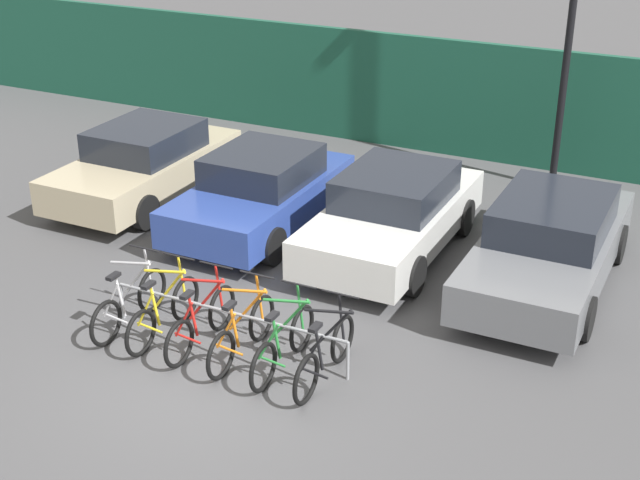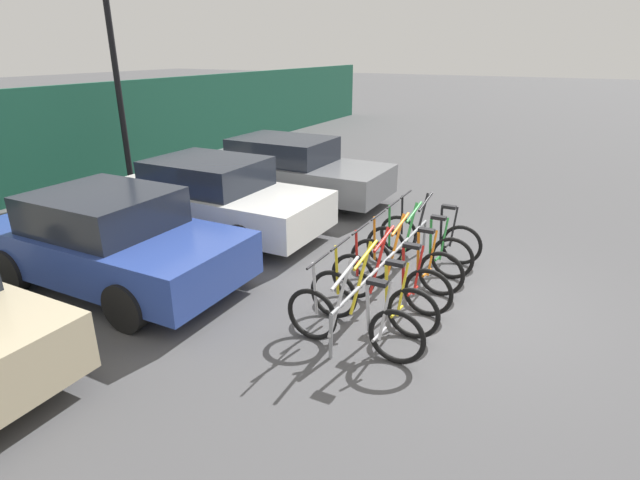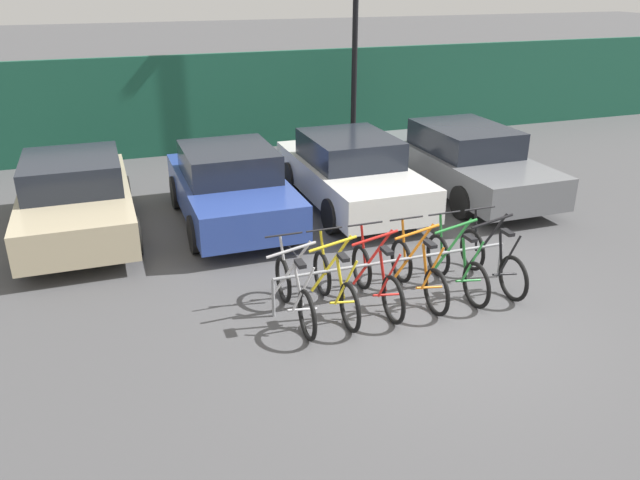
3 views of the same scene
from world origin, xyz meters
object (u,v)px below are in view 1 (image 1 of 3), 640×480
at_px(bicycle_yellow, 164,312).
at_px(bicycle_orange, 242,333).
at_px(bicycle_silver, 130,303).
at_px(car_blue, 261,191).
at_px(bike_rack, 228,316).
at_px(car_grey, 549,244).
at_px(bicycle_green, 283,344).
at_px(bicycle_black, 325,355).
at_px(bicycle_red, 201,322).
at_px(car_beige, 145,163).
at_px(car_white, 393,213).

distance_m(bicycle_yellow, bicycle_orange, 1.25).
distance_m(bicycle_silver, car_blue, 3.80).
bearing_deg(bike_rack, bicycle_yellow, -171.09).
height_order(bicycle_yellow, bicycle_orange, same).
bearing_deg(bicycle_orange, car_grey, 49.39).
distance_m(bicycle_green, bicycle_black, 0.60).
bearing_deg(bicycle_yellow, bicycle_silver, 176.89).
bearing_deg(bicycle_green, car_blue, 119.61).
bearing_deg(car_grey, bike_rack, -132.70).
relative_size(bike_rack, bicycle_silver, 2.10).
distance_m(bike_rack, bicycle_green, 0.94).
bearing_deg(bicycle_silver, bicycle_orange, -0.53).
bearing_deg(bicycle_orange, bicycle_silver, 178.33).
relative_size(bike_rack, car_grey, 0.78).
bearing_deg(car_blue, bicycle_red, -72.24).
bearing_deg(bicycle_green, bicycle_red, 176.48).
xyz_separation_m(bike_rack, bicycle_black, (1.53, -0.15, -0.11)).
bearing_deg(bicycle_silver, car_blue, 89.83).
height_order(bicycle_silver, bicycle_orange, same).
bearing_deg(bicycle_silver, bicycle_green, -0.53).
height_order(bicycle_silver, bicycle_yellow, same).
distance_m(bicycle_green, car_beige, 6.56).
bearing_deg(car_beige, bicycle_black, -35.26).
height_order(bicycle_orange, car_beige, car_beige).
distance_m(bicycle_yellow, car_grey, 5.84).
bearing_deg(bicycle_green, bicycle_silver, 176.48).
height_order(bicycle_yellow, bicycle_red, same).
distance_m(bicycle_orange, car_blue, 4.23).
xyz_separation_m(bicycle_yellow, car_beige, (-3.27, 4.06, 0.31)).
height_order(bike_rack, car_grey, car_grey).
xyz_separation_m(bicycle_red, car_white, (1.20, 3.90, 0.31)).
distance_m(bicycle_red, car_beige, 5.62).
height_order(bicycle_silver, bicycle_green, same).
height_order(bicycle_yellow, car_white, car_white).
height_order(bicycle_red, bicycle_green, same).
xyz_separation_m(car_white, car_grey, (2.57, -0.04, 0.00)).
relative_size(car_white, car_grey, 0.92).
distance_m(bicycle_silver, car_grey, 6.29).
xyz_separation_m(bicycle_silver, car_beige, (-2.69, 4.06, 0.31)).
height_order(bicycle_red, bicycle_orange, same).
xyz_separation_m(bicycle_yellow, bicycle_red, (0.61, 0.00, 0.00)).
bearing_deg(bicycle_orange, bike_rack, 152.36).
bearing_deg(bicycle_black, car_white, 101.51).
height_order(bicycle_silver, bicycle_black, same).
height_order(bike_rack, bicycle_red, bicycle_red).
distance_m(bike_rack, bicycle_red, 0.38).
height_order(bike_rack, bicycle_silver, bicycle_silver).
relative_size(bicycle_red, bicycle_black, 1.00).
relative_size(bicycle_orange, car_beige, 0.42).
xyz_separation_m(bicycle_orange, car_grey, (3.12, 3.86, 0.31)).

